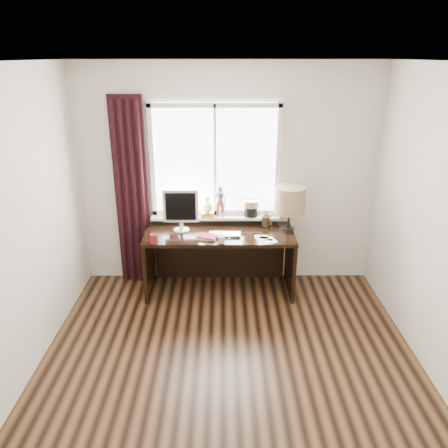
{
  "coord_description": "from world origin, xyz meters",
  "views": [
    {
      "loc": [
        -0.06,
        -2.98,
        2.64
      ],
      "look_at": [
        -0.05,
        1.25,
        1.0
      ],
      "focal_mm": 35.0,
      "sensor_mm": 36.0,
      "label": 1
    }
  ],
  "objects_px": {
    "red_cup": "(154,239)",
    "monitor": "(181,208)",
    "laptop": "(225,234)",
    "desk": "(220,248)",
    "table_lamp": "(290,201)",
    "mug": "(221,239)"
  },
  "relations": [
    {
      "from": "table_lamp",
      "to": "desk",
      "type": "bearing_deg",
      "value": 177.01
    },
    {
      "from": "desk",
      "to": "table_lamp",
      "type": "height_order",
      "value": "table_lamp"
    },
    {
      "from": "red_cup",
      "to": "monitor",
      "type": "relative_size",
      "value": 0.21
    },
    {
      "from": "laptop",
      "to": "table_lamp",
      "type": "relative_size",
      "value": 0.68
    },
    {
      "from": "laptop",
      "to": "desk",
      "type": "distance_m",
      "value": 0.33
    },
    {
      "from": "laptop",
      "to": "desk",
      "type": "bearing_deg",
      "value": 110.69
    },
    {
      "from": "desk",
      "to": "table_lamp",
      "type": "relative_size",
      "value": 3.27
    },
    {
      "from": "laptop",
      "to": "monitor",
      "type": "relative_size",
      "value": 0.73
    },
    {
      "from": "mug",
      "to": "table_lamp",
      "type": "bearing_deg",
      "value": 24.77
    },
    {
      "from": "desk",
      "to": "mug",
      "type": "bearing_deg",
      "value": -86.99
    },
    {
      "from": "red_cup",
      "to": "monitor",
      "type": "xyz_separation_m",
      "value": [
        0.27,
        0.36,
        0.23
      ]
    },
    {
      "from": "laptop",
      "to": "red_cup",
      "type": "xyz_separation_m",
      "value": [
        -0.77,
        -0.21,
        0.04
      ]
    },
    {
      "from": "laptop",
      "to": "mug",
      "type": "distance_m",
      "value": 0.21
    },
    {
      "from": "laptop",
      "to": "mug",
      "type": "relative_size",
      "value": 3.94
    },
    {
      "from": "red_cup",
      "to": "mug",
      "type": "bearing_deg",
      "value": 0.0
    },
    {
      "from": "monitor",
      "to": "laptop",
      "type": "bearing_deg",
      "value": -16.41
    },
    {
      "from": "mug",
      "to": "table_lamp",
      "type": "distance_m",
      "value": 0.91
    },
    {
      "from": "monitor",
      "to": "table_lamp",
      "type": "distance_m",
      "value": 1.23
    },
    {
      "from": "laptop",
      "to": "red_cup",
      "type": "height_order",
      "value": "red_cup"
    },
    {
      "from": "mug",
      "to": "table_lamp",
      "type": "xyz_separation_m",
      "value": [
        0.77,
        0.36,
        0.32
      ]
    },
    {
      "from": "mug",
      "to": "desk",
      "type": "bearing_deg",
      "value": 93.01
    },
    {
      "from": "monitor",
      "to": "table_lamp",
      "type": "relative_size",
      "value": 0.94
    }
  ]
}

